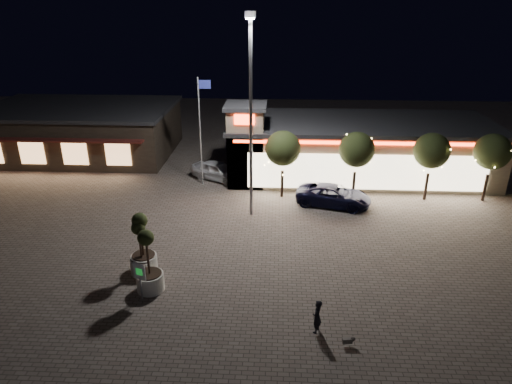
# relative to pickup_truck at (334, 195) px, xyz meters

# --- Properties ---
(ground) EXTENTS (90.00, 90.00, 0.00)m
(ground) POSITION_rel_pickup_truck_xyz_m (-7.50, -9.72, -0.70)
(ground) COLOR #685C54
(ground) RESTS_ON ground
(retail_building) EXTENTS (20.40, 8.40, 6.10)m
(retail_building) POSITION_rel_pickup_truck_xyz_m (2.01, 6.09, 1.51)
(retail_building) COLOR tan
(retail_building) RESTS_ON ground
(restaurant_building) EXTENTS (16.40, 11.00, 4.30)m
(restaurant_building) POSITION_rel_pickup_truck_xyz_m (-21.50, 10.25, 1.46)
(restaurant_building) COLOR #382D23
(restaurant_building) RESTS_ON ground
(floodlight_pole) EXTENTS (0.60, 0.40, 12.38)m
(floodlight_pole) POSITION_rel_pickup_truck_xyz_m (-5.50, -1.72, 6.32)
(floodlight_pole) COLOR gray
(floodlight_pole) RESTS_ON ground
(flagpole) EXTENTS (0.95, 0.10, 8.00)m
(flagpole) POSITION_rel_pickup_truck_xyz_m (-9.40, 3.28, 4.05)
(flagpole) COLOR white
(flagpole) RESTS_ON ground
(string_tree_a) EXTENTS (2.42, 2.42, 4.79)m
(string_tree_a) POSITION_rel_pickup_truck_xyz_m (-3.50, 1.28, 2.86)
(string_tree_a) COLOR #332319
(string_tree_a) RESTS_ON ground
(string_tree_b) EXTENTS (2.42, 2.42, 4.79)m
(string_tree_b) POSITION_rel_pickup_truck_xyz_m (1.50, 1.28, 2.86)
(string_tree_b) COLOR #332319
(string_tree_b) RESTS_ON ground
(string_tree_c) EXTENTS (2.42, 2.42, 4.79)m
(string_tree_c) POSITION_rel_pickup_truck_xyz_m (6.50, 1.28, 2.86)
(string_tree_c) COLOR #332319
(string_tree_c) RESTS_ON ground
(string_tree_d) EXTENTS (2.42, 2.42, 4.79)m
(string_tree_d) POSITION_rel_pickup_truck_xyz_m (10.50, 1.28, 2.86)
(string_tree_d) COLOR #332319
(string_tree_d) RESTS_ON ground
(pickup_truck) EXTENTS (5.43, 3.46, 1.40)m
(pickup_truck) POSITION_rel_pickup_truck_xyz_m (0.00, 0.00, 0.00)
(pickup_truck) COLOR black
(pickup_truck) RESTS_ON ground
(white_sedan) EXTENTS (4.62, 3.61, 1.47)m
(white_sedan) POSITION_rel_pickup_truck_xyz_m (-8.44, 4.28, 0.04)
(white_sedan) COLOR silver
(white_sedan) RESTS_ON ground
(pedestrian) EXTENTS (0.55, 0.66, 1.54)m
(pedestrian) POSITION_rel_pickup_truck_xyz_m (-2.05, -12.98, 0.07)
(pedestrian) COLOR black
(pedestrian) RESTS_ON ground
(dog) EXTENTS (0.53, 0.23, 0.28)m
(dog) POSITION_rel_pickup_truck_xyz_m (-0.78, -13.78, -0.42)
(dog) COLOR #59514C
(dog) RESTS_ON ground
(planter_left) EXTENTS (1.20, 1.20, 2.95)m
(planter_left) POSITION_rel_pickup_truck_xyz_m (-10.63, -8.94, 0.21)
(planter_left) COLOR silver
(planter_left) RESTS_ON ground
(planter_mid) EXTENTS (1.32, 1.32, 3.24)m
(planter_mid) POSITION_rel_pickup_truck_xyz_m (-9.83, -10.36, 0.30)
(planter_mid) COLOR silver
(planter_mid) RESTS_ON ground
(planter_right) EXTENTS (1.34, 1.34, 3.29)m
(planter_right) POSITION_rel_pickup_truck_xyz_m (-10.59, -8.71, 0.32)
(planter_right) COLOR silver
(planter_right) RESTS_ON ground
(valet_sign) EXTENTS (0.62, 0.27, 1.93)m
(valet_sign) POSITION_rel_pickup_truck_xyz_m (-10.05, -11.13, 0.65)
(valet_sign) COLOR gray
(valet_sign) RESTS_ON ground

